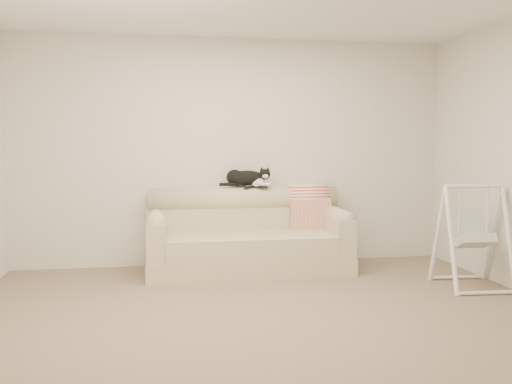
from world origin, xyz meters
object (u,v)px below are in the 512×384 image
(sofa, at_px, (247,238))
(remote_b, at_px, (260,187))
(tuxedo_cat, at_px, (247,178))
(baby_swing, at_px, (472,236))
(remote_a, at_px, (250,187))

(sofa, height_order, remote_b, remote_b)
(sofa, xyz_separation_m, remote_b, (0.19, 0.20, 0.56))
(tuxedo_cat, height_order, baby_swing, tuxedo_cat)
(remote_b, bearing_deg, tuxedo_cat, 158.58)
(remote_a, height_order, baby_swing, baby_swing)
(sofa, bearing_deg, remote_a, 72.16)
(sofa, distance_m, baby_swing, 2.34)
(tuxedo_cat, relative_size, baby_swing, 0.58)
(remote_b, xyz_separation_m, baby_swing, (1.87, -1.31, -0.40))
(baby_swing, bearing_deg, sofa, 151.54)
(tuxedo_cat, bearing_deg, sofa, -98.98)
(sofa, xyz_separation_m, baby_swing, (2.05, -1.11, 0.16))
(remote_b, relative_size, tuxedo_cat, 0.29)
(sofa, xyz_separation_m, remote_a, (0.07, 0.22, 0.56))
(remote_a, height_order, remote_b, remote_a)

